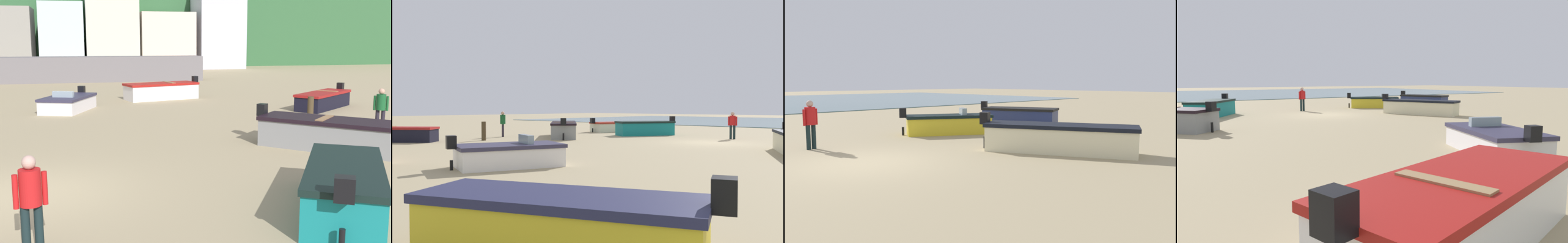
# 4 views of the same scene
# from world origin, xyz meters

# --- Properties ---
(ground_plane) EXTENTS (160.00, 160.00, 0.00)m
(ground_plane) POSITION_xyz_m (0.00, 0.00, 0.00)
(ground_plane) COLOR tan
(boat_yellow_4) EXTENTS (3.76, 2.88, 1.14)m
(boat_yellow_4) POSITION_xyz_m (-5.42, -3.05, 0.43)
(boat_yellow_4) COLOR gold
(boat_yellow_4) RESTS_ON ground
(boat_cream_6) EXTENTS (3.26, 4.80, 1.22)m
(boat_cream_6) POSITION_xyz_m (-5.13, 2.77, 0.46)
(boat_cream_6) COLOR beige
(boat_cream_6) RESTS_ON ground
(boat_navy_9) EXTENTS (3.06, 4.22, 1.15)m
(boat_navy_9) POSITION_xyz_m (-10.93, -3.72, 0.42)
(boat_navy_9) COLOR navy
(boat_navy_9) RESTS_ON ground
(beach_walker_distant) EXTENTS (0.54, 0.42, 1.62)m
(beach_walker_distant) POSITION_xyz_m (0.28, -3.29, 0.95)
(beach_walker_distant) COLOR black
(beach_walker_distant) RESTS_ON ground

